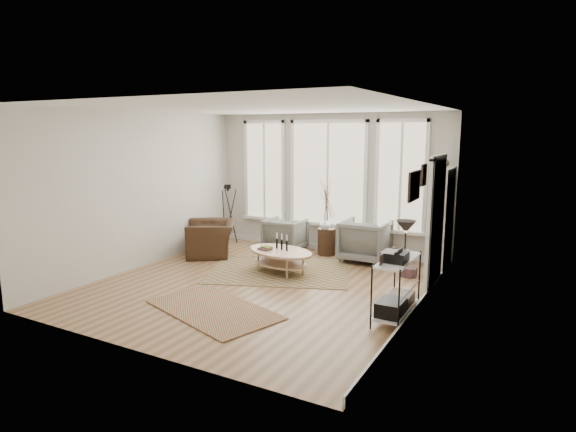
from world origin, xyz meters
The scene contains 17 objects.
room centered at (0.02, 0.03, 1.43)m, with size 5.50×5.54×2.90m.
bay_window centered at (0.00, 2.71, 1.61)m, with size 4.14×0.12×2.24m.
door centered at (2.57, 1.15, 1.12)m, with size 0.09×1.06×2.22m.
bookcase centered at (2.44, 2.23, 0.96)m, with size 0.31×0.85×2.06m.
low_shelf centered at (2.38, -0.30, 0.51)m, with size 0.38×1.08×1.30m.
wall_art centered at (2.58, -0.27, 1.88)m, with size 0.04×0.88×0.44m.
rug_main centered at (-0.13, 0.88, 0.01)m, with size 2.51×1.89×0.01m, color brown.
rug_runner centered at (0.00, -1.27, 0.01)m, with size 2.00×1.11×0.01m, color brown.
coffee_table centered at (-0.07, 0.80, 0.33)m, with size 1.49×1.15×0.61m.
armchair_left centered at (-0.75, 2.21, 0.36)m, with size 0.77×0.79×0.72m, color slate.
armchair_right centered at (1.01, 2.29, 0.41)m, with size 0.88×0.91×0.83m, color slate.
side_table centered at (0.13, 2.40, 0.74)m, with size 0.37×0.37×1.55m.
vase centered at (0.14, 2.29, 0.67)m, with size 0.22×0.22×0.23m, color silver.
accent_chair centered at (-1.95, 1.22, 0.35)m, with size 0.94×1.08×0.70m, color #382315.
tripod_camera centered at (-2.25, 2.26, 0.62)m, with size 0.48×0.48×1.35m.
book_stack_near centered at (2.05, 1.70, 0.08)m, with size 0.20×0.26×0.17m, color brown.
book_stack_far centered at (2.05, 1.69, 0.08)m, with size 0.20×0.25×0.16m, color brown.
Camera 1 is at (4.08, -6.53, 2.54)m, focal length 30.00 mm.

